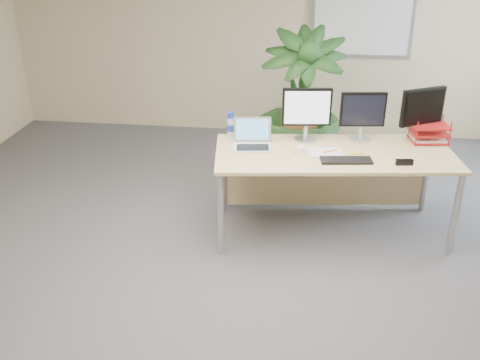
# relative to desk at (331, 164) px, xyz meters

# --- Properties ---
(floor) EXTENTS (8.00, 8.00, 0.00)m
(floor) POSITION_rel_desk_xyz_m (-0.80, -1.44, -0.64)
(floor) COLOR #494A4F
(floor) RESTS_ON ground
(back_wall) EXTENTS (7.00, 0.04, 2.70)m
(back_wall) POSITION_rel_desk_xyz_m (-0.80, 2.56, 0.71)
(back_wall) COLOR #CBB78F
(back_wall) RESTS_ON floor
(whiteboard) EXTENTS (1.30, 0.04, 0.95)m
(whiteboard) POSITION_rel_desk_xyz_m (0.40, 2.53, 0.91)
(whiteboard) COLOR #AFB0B4
(whiteboard) RESTS_ON back_wall
(desk) EXTENTS (2.22, 1.15, 0.82)m
(desk) POSITION_rel_desk_xyz_m (0.00, 0.00, 0.00)
(desk) COLOR tan
(desk) RESTS_ON floor
(floor_plant) EXTENTS (0.85, 0.85, 1.50)m
(floor_plant) POSITION_rel_desk_xyz_m (-0.32, 0.84, 0.11)
(floor_plant) COLOR #143715
(floor_plant) RESTS_ON floor
(monitor_left) EXTENTS (0.45, 0.21, 0.50)m
(monitor_left) POSITION_rel_desk_xyz_m (-0.25, 0.13, 0.46)
(monitor_left) COLOR #B8B8BD
(monitor_left) RESTS_ON desk
(monitor_right) EXTENTS (0.42, 0.19, 0.46)m
(monitor_right) POSITION_rel_desk_xyz_m (0.26, 0.20, 0.44)
(monitor_right) COLOR #B8B8BD
(monitor_right) RESTS_ON desk
(monitor_dark) EXTENTS (0.42, 0.25, 0.50)m
(monitor_dark) POSITION_rel_desk_xyz_m (0.81, 0.27, 0.46)
(monitor_dark) COLOR #B8B8BD
(monitor_dark) RESTS_ON desk
(laptop) EXTENTS (0.38, 0.34, 0.25)m
(laptop) POSITION_rel_desk_xyz_m (-0.73, -0.08, 0.24)
(laptop) COLOR silver
(laptop) RESTS_ON desk
(keyboard) EXTENTS (0.45, 0.20, 0.02)m
(keyboard) POSITION_rel_desk_xyz_m (0.10, -0.33, 0.19)
(keyboard) COLOR black
(keyboard) RESTS_ON desk
(coffee_mug) EXTENTS (0.11, 0.07, 0.08)m
(coffee_mug) POSITION_rel_desk_xyz_m (-0.29, -0.23, 0.22)
(coffee_mug) COLOR white
(coffee_mug) RESTS_ON desk
(spiral_notebook) EXTENTS (0.32, 0.26, 0.01)m
(spiral_notebook) POSITION_rel_desk_xyz_m (-0.06, -0.16, 0.18)
(spiral_notebook) COLOR white
(spiral_notebook) RESTS_ON desk
(orange_pen) EXTENTS (0.13, 0.09, 0.01)m
(orange_pen) POSITION_rel_desk_xyz_m (-0.03, -0.15, 0.19)
(orange_pen) COLOR orange
(orange_pen) RESTS_ON spiral_notebook
(yellow_highlighter) EXTENTS (0.12, 0.04, 0.02)m
(yellow_highlighter) POSITION_rel_desk_xyz_m (0.21, -0.15, 0.18)
(yellow_highlighter) COLOR yellow
(yellow_highlighter) RESTS_ON desk
(water_bottle) EXTENTS (0.07, 0.07, 0.26)m
(water_bottle) POSITION_rel_desk_xyz_m (-0.95, 0.09, 0.30)
(water_bottle) COLOR silver
(water_bottle) RESTS_ON desk
(letter_tray) EXTENTS (0.36, 0.29, 0.16)m
(letter_tray) POSITION_rel_desk_xyz_m (0.89, 0.25, 0.25)
(letter_tray) COLOR #AE1715
(letter_tray) RESTS_ON desk
(stapler) EXTENTS (0.15, 0.06, 0.05)m
(stapler) POSITION_rel_desk_xyz_m (0.59, -0.34, 0.20)
(stapler) COLOR black
(stapler) RESTS_ON desk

